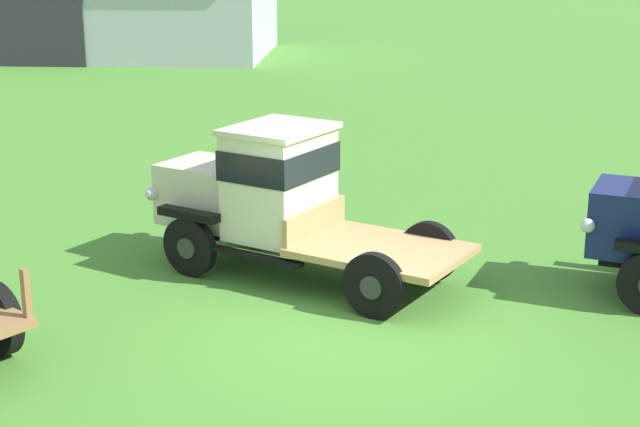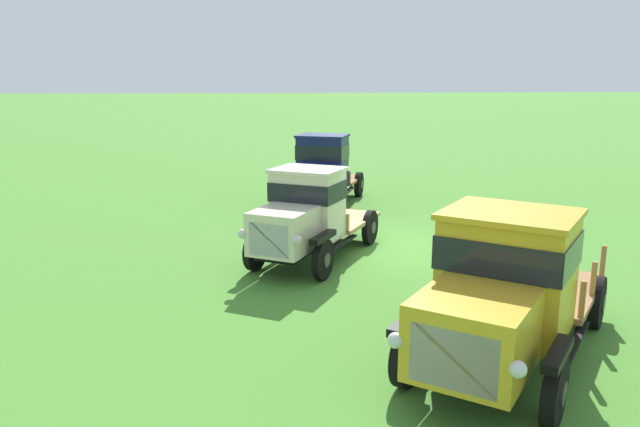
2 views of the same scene
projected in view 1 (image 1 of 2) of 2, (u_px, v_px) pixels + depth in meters
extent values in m
plane|color=#47842D|center=(350.00, 328.00, 12.38)|extent=(240.00, 240.00, 0.00)
cube|color=#2D2D33|center=(41.00, 33.00, 35.13)|extent=(3.20, 0.08, 2.40)
cylinder|color=#2D2D2D|center=(4.00, 316.00, 11.57)|extent=(0.27, 0.21, 0.31)
cube|color=olive|center=(26.00, 293.00, 10.85)|extent=(0.11, 0.11, 0.57)
cylinder|color=black|center=(190.00, 247.00, 14.13)|extent=(0.85, 0.54, 0.88)
cylinder|color=#2D2D2D|center=(186.00, 248.00, 14.06)|extent=(0.29, 0.17, 0.31)
cylinder|color=black|center=(255.00, 219.00, 15.45)|extent=(0.85, 0.54, 0.88)
cylinder|color=#2D2D2D|center=(258.00, 218.00, 15.52)|extent=(0.29, 0.17, 0.31)
cylinder|color=black|center=(374.00, 286.00, 12.59)|extent=(0.85, 0.54, 0.88)
cylinder|color=#2D2D2D|center=(371.00, 288.00, 12.52)|extent=(0.29, 0.17, 0.31)
cylinder|color=black|center=(429.00, 252.00, 13.91)|extent=(0.85, 0.54, 0.88)
cylinder|color=#2D2D2D|center=(432.00, 250.00, 13.99)|extent=(0.29, 0.17, 0.31)
cube|color=black|center=(306.00, 243.00, 14.02)|extent=(4.25, 2.79, 0.12)
cube|color=beige|center=(212.00, 192.00, 14.73)|extent=(1.73, 1.63, 0.91)
cube|color=silver|center=(179.00, 189.00, 15.07)|extent=(0.47, 0.82, 0.68)
sphere|color=silver|center=(152.00, 194.00, 14.56)|extent=(0.20, 0.20, 0.20)
sphere|color=silver|center=(203.00, 177.00, 15.55)|extent=(0.20, 0.20, 0.20)
cube|color=black|center=(189.00, 214.00, 13.99)|extent=(0.99, 0.64, 0.12)
cube|color=black|center=(254.00, 189.00, 15.31)|extent=(0.99, 0.64, 0.12)
cube|color=beige|center=(280.00, 184.00, 14.02)|extent=(1.64, 1.78, 1.52)
cube|color=black|center=(279.00, 160.00, 13.92)|extent=(1.70, 1.83, 0.43)
cube|color=beige|center=(279.00, 129.00, 13.79)|extent=(1.77, 1.89, 0.08)
cube|color=black|center=(255.00, 256.00, 13.55)|extent=(1.44, 0.84, 0.05)
cube|color=black|center=(316.00, 227.00, 14.84)|extent=(1.44, 0.84, 0.05)
cube|color=tan|center=(381.00, 250.00, 13.37)|extent=(2.75, 2.50, 0.10)
cube|color=tan|center=(315.00, 222.00, 13.85)|extent=(0.78, 1.40, 0.44)
cube|color=silver|center=(595.00, 218.00, 13.62)|extent=(0.36, 0.90, 0.68)
sphere|color=silver|center=(587.00, 225.00, 13.05)|extent=(0.20, 0.20, 0.20)
sphere|color=silver|center=(601.00, 202.00, 14.17)|extent=(0.20, 0.20, 0.20)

